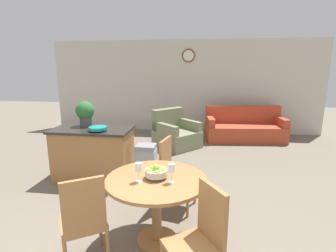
{
  "coord_description": "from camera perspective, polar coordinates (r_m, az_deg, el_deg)",
  "views": [
    {
      "loc": [
        0.66,
        -1.44,
        1.96
      ],
      "look_at": [
        0.06,
        2.8,
        0.97
      ],
      "focal_mm": 28.0,
      "sensor_mm": 36.0,
      "label": 1
    }
  ],
  "objects": [
    {
      "name": "dining_chair_near_left",
      "position": [
        2.76,
        -17.9,
        -18.59
      ],
      "size": [
        0.58,
        0.58,
        0.99
      ],
      "rotation": [
        0.0,
        0.0,
        6.86
      ],
      "color": "#9E6B3D",
      "rests_on": "ground_plane"
    },
    {
      "name": "dining_table",
      "position": [
        2.96,
        -2.53,
        -14.38
      ],
      "size": [
        1.1,
        1.1,
        0.77
      ],
      "color": "#9E6B3D",
      "rests_on": "ground_plane"
    },
    {
      "name": "dining_chair_far_side",
      "position": [
        3.67,
        1.1,
        -9.69
      ],
      "size": [
        0.5,
        0.5,
        0.99
      ],
      "rotation": [
        0.0,
        0.0,
        4.5
      ],
      "color": "#9E6B3D",
      "rests_on": "ground_plane"
    },
    {
      "name": "teal_bowl",
      "position": [
        4.43,
        -15.0,
        -0.49
      ],
      "size": [
        0.3,
        0.3,
        0.07
      ],
      "color": "teal",
      "rests_on": "kitchen_island"
    },
    {
      "name": "fruit_bowl",
      "position": [
        2.86,
        -2.6,
        -9.93
      ],
      "size": [
        0.24,
        0.24,
        0.16
      ],
      "color": "#B7B29E",
      "rests_on": "dining_table"
    },
    {
      "name": "trash_bin",
      "position": [
        4.51,
        -4.77,
        -8.21
      ],
      "size": [
        0.34,
        0.3,
        0.67
      ],
      "color": "#9E9EA3",
      "rests_on": "ground_plane"
    },
    {
      "name": "wall_back",
      "position": [
        7.91,
        3.32,
        8.56
      ],
      "size": [
        8.0,
        0.09,
        2.7
      ],
      "color": "beige",
      "rests_on": "ground_plane"
    },
    {
      "name": "wine_glass_left",
      "position": [
        2.76,
        -6.38,
        -9.04
      ],
      "size": [
        0.07,
        0.07,
        0.21
      ],
      "color": "silver",
      "rests_on": "dining_table"
    },
    {
      "name": "kitchen_island",
      "position": [
        4.78,
        -15.89,
        -5.81
      ],
      "size": [
        1.34,
        0.73,
        0.92
      ],
      "color": "#9E6B3D",
      "rests_on": "ground_plane"
    },
    {
      "name": "dining_chair_near_right",
      "position": [
        2.43,
        7.03,
        -22.84
      ],
      "size": [
        0.58,
        0.58,
        0.99
      ],
      "rotation": [
        0.0,
        0.0,
        8.43
      ],
      "color": "#9E6B3D",
      "rests_on": "ground_plane"
    },
    {
      "name": "couch",
      "position": [
        7.35,
        16.28,
        -0.6
      ],
      "size": [
        2.11,
        1.09,
        0.89
      ],
      "rotation": [
        0.0,
        0.0,
        0.11
      ],
      "color": "#B24228",
      "rests_on": "ground_plane"
    },
    {
      "name": "armchair",
      "position": [
        6.48,
        1.64,
        -1.82
      ],
      "size": [
        1.28,
        1.28,
        0.91
      ],
      "rotation": [
        0.0,
        0.0,
        0.83
      ],
      "color": "#7A7F5B",
      "rests_on": "ground_plane"
    },
    {
      "name": "wine_glass_right",
      "position": [
        2.72,
        0.75,
        -9.3
      ],
      "size": [
        0.07,
        0.07,
        0.21
      ],
      "color": "silver",
      "rests_on": "dining_table"
    },
    {
      "name": "potted_plant",
      "position": [
        4.82,
        -17.58,
        2.84
      ],
      "size": [
        0.32,
        0.32,
        0.44
      ],
      "color": "#4C4C51",
      "rests_on": "kitchen_island"
    }
  ]
}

